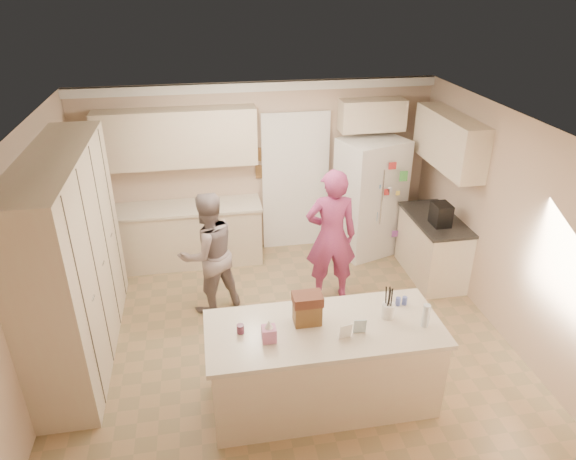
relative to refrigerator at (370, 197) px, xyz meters
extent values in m
cube|color=#977A54|center=(-1.63, -1.89, -0.91)|extent=(5.20, 4.60, 0.02)
cube|color=white|center=(-1.63, -1.89, 1.71)|extent=(5.20, 4.60, 0.02)
cube|color=#CBAE93|center=(-1.63, 0.42, 0.40)|extent=(5.20, 0.02, 2.60)
cube|color=#CBAE93|center=(-1.63, -4.20, 0.40)|extent=(5.20, 0.02, 2.60)
cube|color=#CBAE93|center=(-4.24, -1.89, 0.40)|extent=(0.02, 4.60, 2.60)
cube|color=#CBAE93|center=(0.98, -1.89, 0.40)|extent=(0.02, 4.60, 2.60)
cube|color=white|center=(-1.63, 0.37, 1.63)|extent=(5.20, 0.08, 0.12)
cube|color=beige|center=(-3.93, -1.69, 0.28)|extent=(0.60, 2.60, 2.35)
cube|color=beige|center=(-2.78, 0.11, -0.46)|extent=(2.20, 0.60, 0.88)
cube|color=beige|center=(-2.78, 0.10, 0.00)|extent=(2.24, 0.63, 0.04)
cube|color=beige|center=(-2.78, 0.24, 1.00)|extent=(2.20, 0.35, 0.80)
cube|color=black|center=(-1.08, 0.39, 0.15)|extent=(0.90, 0.06, 2.10)
cube|color=white|center=(-1.08, 0.36, 0.15)|extent=(1.02, 0.03, 2.22)
cube|color=brown|center=(-1.61, 0.38, 0.65)|extent=(0.15, 0.02, 0.20)
cube|color=brown|center=(-1.61, 0.38, 0.38)|extent=(0.15, 0.02, 0.20)
cube|color=white|center=(0.00, 0.00, 0.00)|extent=(1.08, 0.95, 1.80)
cube|color=gray|center=(0.00, -0.35, 0.00)|extent=(0.02, 0.02, 1.78)
cube|color=black|center=(-0.22, -0.37, 0.25)|extent=(0.22, 0.03, 0.35)
cylinder|color=silver|center=(-0.05, -0.37, 0.15)|extent=(0.02, 0.02, 0.85)
cylinder|color=silver|center=(0.05, -0.37, 0.15)|extent=(0.02, 0.02, 0.85)
cube|color=beige|center=(0.02, 0.24, 1.20)|extent=(0.95, 0.35, 0.45)
cube|color=beige|center=(0.67, -0.89, -0.46)|extent=(0.60, 1.20, 0.88)
cube|color=#2D2B28|center=(0.66, -0.89, 0.00)|extent=(0.63, 1.24, 0.04)
cube|color=beige|center=(0.79, -0.69, 1.05)|extent=(0.35, 1.50, 0.70)
cube|color=black|center=(0.62, -1.09, 0.17)|extent=(0.22, 0.28, 0.30)
cube|color=beige|center=(-1.43, -2.99, -0.46)|extent=(2.20, 0.90, 0.88)
cube|color=beige|center=(-1.43, -2.99, 0.00)|extent=(2.28, 0.96, 0.05)
cylinder|color=white|center=(-0.78, -2.94, 0.10)|extent=(0.13, 0.13, 0.15)
cube|color=#C872A3|center=(-1.98, -3.09, 0.10)|extent=(0.13, 0.13, 0.14)
cone|color=white|center=(-1.98, -3.09, 0.20)|extent=(0.08, 0.08, 0.08)
cube|color=brown|center=(-1.58, -2.89, 0.14)|extent=(0.26, 0.18, 0.22)
cube|color=#592D1E|center=(-1.58, -2.89, 0.30)|extent=(0.28, 0.20, 0.10)
cylinder|color=#59263F|center=(-2.23, -2.94, 0.07)|extent=(0.07, 0.07, 0.09)
cube|color=white|center=(-1.28, -3.19, 0.11)|extent=(0.12, 0.06, 0.16)
cube|color=silver|center=(-1.13, -3.14, 0.11)|extent=(0.12, 0.05, 0.16)
cylinder|color=silver|center=(-0.48, -3.14, 0.14)|extent=(0.07, 0.07, 0.24)
cylinder|color=#4959AB|center=(-0.61, -2.77, 0.07)|extent=(0.05, 0.05, 0.09)
cylinder|color=#4959AB|center=(-0.54, -2.77, 0.07)|extent=(0.05, 0.05, 0.09)
imported|color=gray|center=(-2.48, -1.15, -0.09)|extent=(0.97, 0.89, 1.62)
imported|color=#A34261|center=(-0.90, -1.16, 0.01)|extent=(0.70, 0.49, 1.83)
camera|label=1|loc=(-2.46, -6.83, 3.08)|focal=32.00mm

